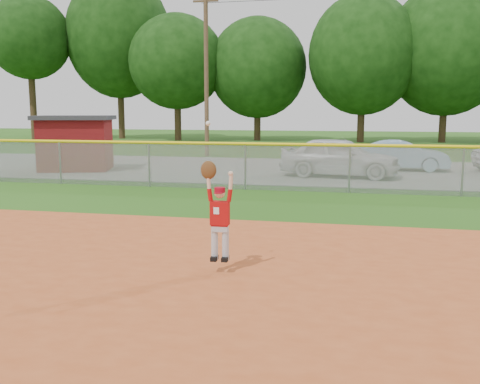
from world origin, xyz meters
name	(u,v)px	position (x,y,z in m)	size (l,w,h in m)	color
ground	(339,305)	(0.00, 0.00, 0.00)	(120.00, 120.00, 0.00)	#235012
parking_strip	(351,171)	(0.00, 16.00, 0.01)	(44.00, 10.00, 0.03)	slate
car_white_a	(340,157)	(-0.42, 13.89, 0.80)	(1.82, 4.52, 1.54)	silver
car_blue	(402,155)	(2.10, 16.72, 0.67)	(1.34, 3.86, 1.27)	#7B9FB8
utility_shed	(76,143)	(-11.53, 13.88, 1.20)	(3.68, 3.21, 2.35)	#5D0D0E
outfield_fence	(350,165)	(0.00, 10.00, 0.88)	(40.06, 0.10, 1.55)	gray
power_lines	(375,69)	(1.00, 22.00, 4.68)	(19.40, 0.24, 9.00)	#4C3823
tree_line	(369,47)	(0.96, 37.90, 7.53)	(62.37, 13.00, 14.43)	#422D1C
ballplayer	(218,211)	(-1.92, 0.98, 1.02)	(0.52, 0.23, 2.19)	silver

